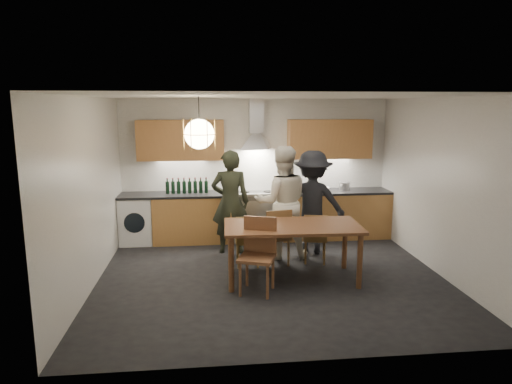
{
  "coord_description": "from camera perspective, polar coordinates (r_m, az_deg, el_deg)",
  "views": [
    {
      "loc": [
        -0.89,
        -6.28,
        2.48
      ],
      "look_at": [
        -0.18,
        0.4,
        1.2
      ],
      "focal_mm": 32.0,
      "sensor_mm": 36.0,
      "label": 1
    }
  ],
  "objects": [
    {
      "name": "counter_run",
      "position": [
        8.52,
        0.3,
        -2.98
      ],
      "size": [
        5.0,
        0.62,
        0.9
      ],
      "color": "tan",
      "rests_on": "ground"
    },
    {
      "name": "person_right",
      "position": [
        7.73,
        7.04,
        -1.29
      ],
      "size": [
        1.24,
        0.88,
        1.74
      ],
      "primitive_type": "imported",
      "rotation": [
        0.0,
        0.0,
        2.92
      ],
      "color": "black",
      "rests_on": "ground"
    },
    {
      "name": "person_mid",
      "position": [
        7.44,
        3.25,
        -1.3
      ],
      "size": [
        0.92,
        0.72,
        1.84
      ],
      "primitive_type": "imported",
      "rotation": [
        0.0,
        0.0,
        3.11
      ],
      "color": "beige",
      "rests_on": "ground"
    },
    {
      "name": "room_shell",
      "position": [
        6.39,
        2.02,
        3.83
      ],
      "size": [
        5.02,
        4.52,
        2.61
      ],
      "color": "white",
      "rests_on": "ground"
    },
    {
      "name": "chair_back_mid",
      "position": [
        7.11,
        2.62,
        -5.19
      ],
      "size": [
        0.48,
        0.48,
        0.91
      ],
      "rotation": [
        0.0,
        0.0,
        3.34
      ],
      "color": "brown",
      "rests_on": "ground"
    },
    {
      "name": "chair_front",
      "position": [
        6.18,
        0.31,
        -7.18
      ],
      "size": [
        0.58,
        0.58,
        1.0
      ],
      "rotation": [
        0.0,
        0.0,
        -0.33
      ],
      "color": "brown",
      "rests_on": "ground"
    },
    {
      "name": "chair_back_left",
      "position": [
        7.07,
        -1.04,
        -5.73
      ],
      "size": [
        0.38,
        0.38,
        0.82
      ],
      "rotation": [
        0.0,
        0.0,
        3.13
      ],
      "color": "brown",
      "rests_on": "ground"
    },
    {
      "name": "pendant_lamp",
      "position": [
        6.19,
        -7.1,
        7.19
      ],
      "size": [
        0.43,
        0.43,
        0.7
      ],
      "color": "black",
      "rests_on": "ground"
    },
    {
      "name": "wine_bottles",
      "position": [
        8.39,
        -8.63,
        0.8
      ],
      "size": [
        0.77,
        0.07,
        0.28
      ],
      "color": "black",
      "rests_on": "counter_run"
    },
    {
      "name": "stock_pot",
      "position": [
        8.78,
        11.0,
        0.69
      ],
      "size": [
        0.23,
        0.23,
        0.14
      ],
      "primitive_type": "cylinder",
      "rotation": [
        0.0,
        0.0,
        0.19
      ],
      "color": "silver",
      "rests_on": "counter_run"
    },
    {
      "name": "mixing_bowl",
      "position": [
        8.62,
        8.28,
        0.36
      ],
      "size": [
        0.36,
        0.36,
        0.07
      ],
      "primitive_type": "imported",
      "rotation": [
        0.0,
        0.0,
        -0.36
      ],
      "color": "silver",
      "rests_on": "counter_run"
    },
    {
      "name": "ground",
      "position": [
        6.81,
        1.93,
        -10.58
      ],
      "size": [
        5.0,
        5.0,
        0.0
      ],
      "primitive_type": "plane",
      "color": "black",
      "rests_on": "ground"
    },
    {
      "name": "range_stove",
      "position": [
        8.52,
        0.14,
        -3.05
      ],
      "size": [
        0.9,
        0.6,
        0.92
      ],
      "color": "silver",
      "rests_on": "ground"
    },
    {
      "name": "wall_fixtures",
      "position": [
        8.41,
        0.06,
        6.66
      ],
      "size": [
        4.3,
        0.54,
        1.1
      ],
      "color": "tan",
      "rests_on": "ground"
    },
    {
      "name": "chair_back_right",
      "position": [
        7.29,
        7.42,
        -5.38
      ],
      "size": [
        0.43,
        0.43,
        0.8
      ],
      "rotation": [
        0.0,
        0.0,
        2.92
      ],
      "color": "brown",
      "rests_on": "ground"
    },
    {
      "name": "person_left",
      "position": [
        7.67,
        -3.23,
        -1.26
      ],
      "size": [
        0.66,
        0.45,
        1.76
      ],
      "primitive_type": "imported",
      "rotation": [
        0.0,
        0.0,
        3.09
      ],
      "color": "black",
      "rests_on": "ground"
    },
    {
      "name": "dining_table",
      "position": [
        6.52,
        4.55,
        -4.91
      ],
      "size": [
        1.96,
        1.03,
        0.81
      ],
      "rotation": [
        0.0,
        0.0,
        -0.04
      ],
      "color": "brown",
      "rests_on": "ground"
    }
  ]
}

